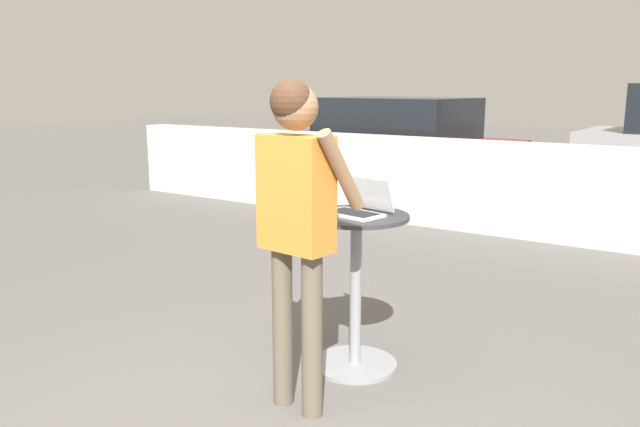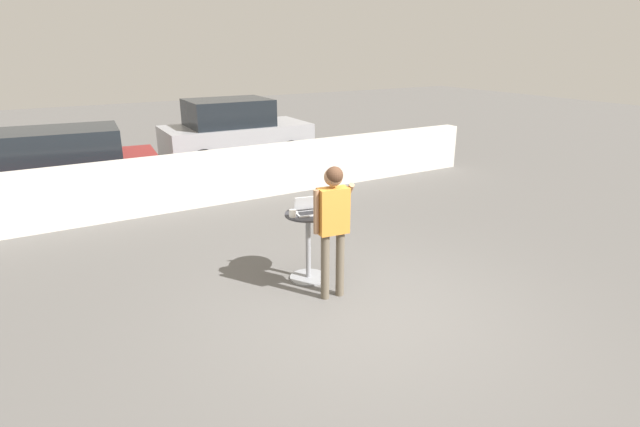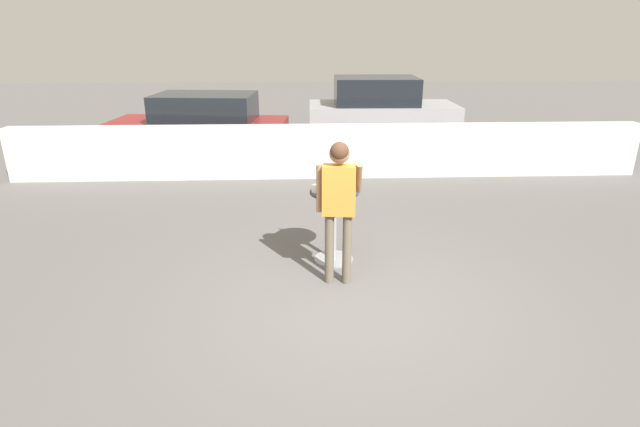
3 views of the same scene
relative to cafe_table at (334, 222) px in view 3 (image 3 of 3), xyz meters
name	(u,v)px [view 3 (image 3 of 3)]	position (x,y,z in m)	size (l,w,h in m)	color
ground_plane	(355,303)	(0.17, -1.12, -0.55)	(50.00, 50.00, 0.00)	#5B5956
pavement_kerb	(329,151)	(0.17, 4.03, -0.01)	(12.91, 0.35, 1.08)	beige
cafe_table	(334,222)	(0.00, 0.00, 0.00)	(0.63, 0.63, 0.97)	gray
laptop	(335,187)	(0.01, 0.01, 0.47)	(0.39, 0.34, 0.22)	silver
coffee_mug	(315,189)	(-0.24, -0.02, 0.46)	(0.13, 0.09, 0.10)	white
standing_person	(339,196)	(0.01, -0.62, 0.57)	(0.55, 0.36, 1.75)	brown
parked_car_near_street	(380,111)	(1.71, 7.11, 0.33)	(3.87, 2.01, 1.75)	#9E9EA3
parked_car_further_down	(201,127)	(-2.70, 5.54, 0.23)	(4.15, 2.12, 1.54)	maroon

